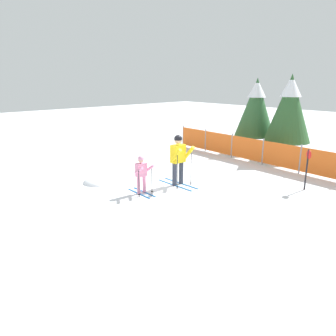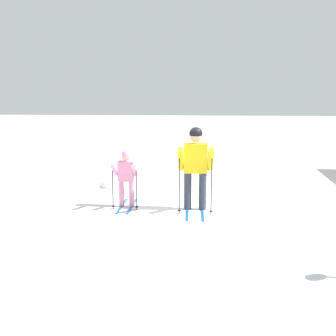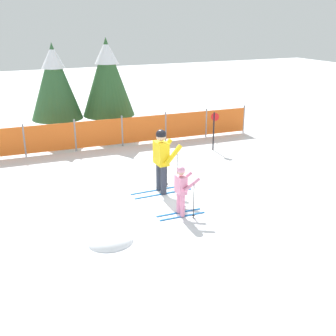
% 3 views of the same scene
% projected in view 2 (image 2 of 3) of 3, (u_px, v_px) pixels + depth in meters
% --- Properties ---
extents(ground_plane, '(60.00, 60.00, 0.00)m').
position_uv_depth(ground_plane, '(193.00, 209.00, 8.90)').
color(ground_plane, white).
extents(skier_adult, '(1.64, 0.73, 1.73)m').
position_uv_depth(skier_adult, '(196.00, 161.00, 8.62)').
color(skier_adult, '#1966B2').
rests_on(skier_adult, ground_plane).
extents(skier_child, '(1.16, 0.57, 1.23)m').
position_uv_depth(skier_child, '(126.00, 174.00, 8.90)').
color(skier_child, '#1966B2').
rests_on(skier_child, ground_plane).
extents(snow_mound, '(0.98, 0.83, 0.39)m').
position_uv_depth(snow_mound, '(117.00, 186.00, 10.95)').
color(snow_mound, white).
rests_on(snow_mound, ground_plane).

